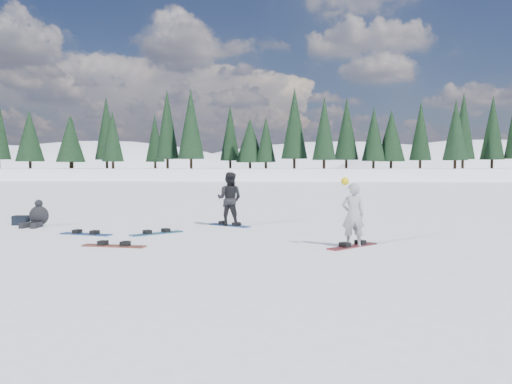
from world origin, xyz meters
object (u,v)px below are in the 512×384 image
seated_rider (38,216)px  snowboard_loose_b (114,246)px  snowboarder_man (229,199)px  snowboard_loose_c (86,234)px  snowboard_loose_a (157,233)px  gear_bag (21,220)px  snowboarder_woman (353,214)px

seated_rider → snowboard_loose_b: bearing=-40.8°
snowboarder_man → snowboard_loose_b: (-2.17, -4.15, -0.82)m
snowboard_loose_c → snowboard_loose_a: same height
snowboarder_man → snowboard_loose_a: size_ratio=1.11×
snowboard_loose_a → snowboard_loose_b: bearing=-143.3°
seated_rider → snowboard_loose_a: 4.38m
seated_rider → snowboard_loose_c: size_ratio=0.66×
gear_bag → snowboard_loose_b: bearing=-41.4°
snowboard_loose_a → snowboard_loose_c: bearing=146.0°
gear_bag → snowboard_loose_c: (2.94, -2.00, -0.14)m
snowboarder_man → seated_rider: (-5.87, -0.52, -0.52)m
snowboarder_woman → snowboard_loose_a: size_ratio=1.07×
snowboarder_man → seated_rider: snowboarder_man is taller
snowboarder_man → gear_bag: snowboarder_man is taller
snowboarder_woman → snowboarder_man: (-3.32, 3.81, 0.09)m
gear_bag → snowboard_loose_c: size_ratio=0.30×
snowboard_loose_c → gear_bag: bearing=159.4°
snowboarder_woman → snowboard_loose_c: snowboarder_woman is taller
gear_bag → snowboard_loose_a: size_ratio=0.30×
snowboarder_woman → snowboard_loose_b: size_ratio=1.07×
snowboard_loose_c → seated_rider: bearing=155.7°
snowboarder_man → snowboard_loose_a: (-1.76, -1.98, -0.82)m
snowboarder_woman → snowboard_loose_c: bearing=-21.1°
snowboarder_man → snowboarder_woman: bearing=143.6°
snowboarder_man → snowboard_loose_b: bearing=75.0°
snowboard_loose_c → snowboard_loose_b: same height
gear_bag → snowboard_loose_c: gear_bag is taller
snowboarder_woman → snowboard_loose_b: bearing=-5.0°
snowboarder_woman → gear_bag: 10.52m
gear_bag → snowboard_loose_b: 5.88m
snowboarder_woman → snowboarder_man: bearing=-57.5°
snowboarder_woman → seated_rider: size_ratio=1.63×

